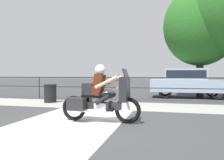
{
  "coord_description": "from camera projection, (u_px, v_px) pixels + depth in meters",
  "views": [
    {
      "loc": [
        1.87,
        -5.65,
        1.32
      ],
      "look_at": [
        0.21,
        0.98,
        1.15
      ],
      "focal_mm": 35.0,
      "sensor_mm": 36.0,
      "label": 1
    }
  ],
  "objects": [
    {
      "name": "fence_railing",
      "position": [
        129.0,
        82.0,
        11.06
      ],
      "size": [
        36.0,
        0.05,
        1.19
      ],
      "color": "#232326",
      "rests_on": "ground"
    },
    {
      "name": "trash_bin",
      "position": [
        50.0,
        93.0,
        10.3
      ],
      "size": [
        0.6,
        0.6,
        0.86
      ],
      "color": "black",
      "rests_on": "ground"
    },
    {
      "name": "motorcycle",
      "position": [
        100.0,
        97.0,
        6.07
      ],
      "size": [
        2.28,
        0.76,
        1.6
      ],
      "rotation": [
        0.0,
        0.0,
        -0.06
      ],
      "color": "black",
      "rests_on": "ground"
    },
    {
      "name": "sidewalk_band",
      "position": [
        121.0,
        106.0,
        9.27
      ],
      "size": [
        44.0,
        2.4,
        0.01
      ],
      "primitive_type": "cube",
      "color": "#99968E",
      "rests_on": "ground"
    },
    {
      "name": "parked_car",
      "position": [
        188.0,
        81.0,
        12.37
      ],
      "size": [
        4.32,
        1.6,
        1.67
      ],
      "rotation": [
        0.0,
        0.0,
        -0.05
      ],
      "color": "#9EB2C6",
      "rests_on": "ground"
    },
    {
      "name": "ground_plane",
      "position": [
        96.0,
        123.0,
        5.97
      ],
      "size": [
        120.0,
        120.0,
        0.0
      ],
      "primitive_type": "plane",
      "color": "#38383A"
    },
    {
      "name": "tree_behind_sign",
      "position": [
        200.0,
        26.0,
        12.63
      ],
      "size": [
        4.19,
        4.19,
        6.44
      ],
      "color": "#473323",
      "rests_on": "ground"
    },
    {
      "name": "crosswalk_band",
      "position": [
        68.0,
        123.0,
        5.95
      ],
      "size": [
        2.83,
        6.0,
        0.01
      ],
      "primitive_type": "cube",
      "color": "silver",
      "rests_on": "ground"
    }
  ]
}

